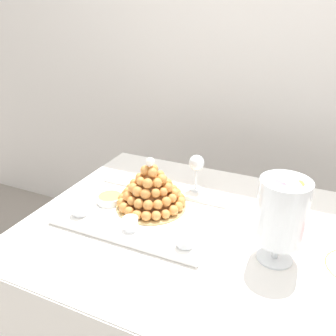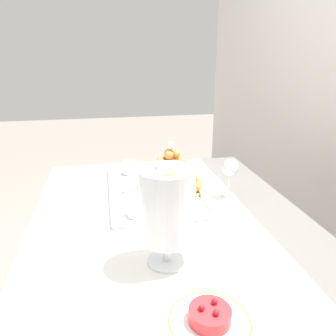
% 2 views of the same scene
% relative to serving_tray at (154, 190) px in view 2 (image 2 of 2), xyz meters
% --- Properties ---
extents(buffet_table, '(1.36, 0.98, 0.76)m').
position_rel_serving_tray_xyz_m(buffet_table, '(0.28, 0.03, -0.10)').
color(buffet_table, brown).
rests_on(buffet_table, ground_plane).
extents(serving_tray, '(0.58, 0.37, 0.02)m').
position_rel_serving_tray_xyz_m(serving_tray, '(0.00, 0.00, 0.00)').
color(serving_tray, white).
rests_on(serving_tray, buffet_table).
extents(croquembouche, '(0.27, 0.27, 0.21)m').
position_rel_serving_tray_xyz_m(croquembouche, '(0.00, 0.07, 0.08)').
color(croquembouche, tan).
rests_on(croquembouche, serving_tray).
extents(dessert_cup_left, '(0.06, 0.06, 0.06)m').
position_rel_serving_tray_xyz_m(dessert_cup_left, '(-0.22, -0.08, 0.03)').
color(dessert_cup_left, silver).
rests_on(dessert_cup_left, serving_tray).
extents(dessert_cup_mid_left, '(0.05, 0.05, 0.05)m').
position_rel_serving_tray_xyz_m(dessert_cup_mid_left, '(0.01, -0.09, 0.02)').
color(dessert_cup_mid_left, silver).
rests_on(dessert_cup_mid_left, serving_tray).
extents(dessert_cup_centre, '(0.06, 0.06, 0.06)m').
position_rel_serving_tray_xyz_m(dessert_cup_centre, '(0.21, -0.10, 0.03)').
color(dessert_cup_centre, silver).
rests_on(dessert_cup_centre, serving_tray).
extents(creme_brulee_ramekin, '(0.10, 0.10, 0.03)m').
position_rel_serving_tray_xyz_m(creme_brulee_ramekin, '(-0.16, 0.04, 0.02)').
color(creme_brulee_ramekin, white).
rests_on(creme_brulee_ramekin, serving_tray).
extents(macaron_goblet, '(0.15, 0.15, 0.29)m').
position_rel_serving_tray_xyz_m(macaron_goblet, '(0.49, -0.04, 0.17)').
color(macaron_goblet, white).
rests_on(macaron_goblet, buffet_table).
extents(fruit_tart_plate, '(0.19, 0.19, 0.05)m').
position_rel_serving_tray_xyz_m(fruit_tart_plate, '(0.73, 0.01, 0.01)').
color(fruit_tart_plate, white).
rests_on(fruit_tart_plate, buffet_table).
extents(wine_glass, '(0.07, 0.07, 0.16)m').
position_rel_serving_tray_xyz_m(wine_glass, '(0.11, 0.29, 0.11)').
color(wine_glass, silver).
rests_on(wine_glass, buffet_table).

